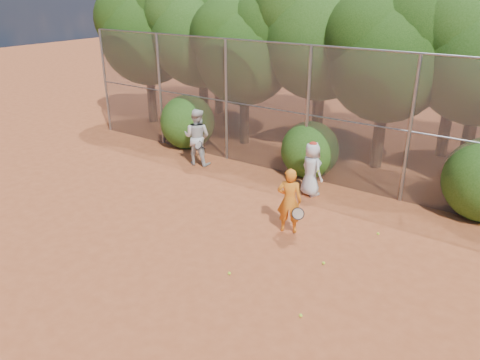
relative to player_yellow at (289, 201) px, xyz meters
The scene contains 19 objects.
ground 2.82m from the player_yellow, 96.48° to the right, with size 80.00×80.00×0.00m, color #A24924.
fence_back 3.56m from the player_yellow, 97.29° to the left, with size 20.05×0.09×4.03m.
tree_0 11.55m from the player_yellow, 151.24° to the left, with size 4.38×3.81×6.00m.
tree_1 9.90m from the player_yellow, 141.07° to the left, with size 4.64×4.03×6.35m.
tree_2 7.53m from the player_yellow, 132.72° to the left, with size 3.99×3.47×5.47m.
tree_3 7.47m from the player_yellow, 110.02° to the left, with size 4.89×4.26×6.70m.
tree_4 6.29m from the player_yellow, 87.44° to the left, with size 4.19×3.64×5.73m.
tree_9 12.12m from the player_yellow, 135.31° to the left, with size 4.83×4.20×6.62m.
tree_10 9.74m from the player_yellow, 111.18° to the left, with size 5.15×4.48×7.06m.
tree_11 8.81m from the player_yellow, 77.56° to the left, with size 4.64×4.03×6.35m.
bush_0 7.27m from the player_yellow, 150.19° to the left, with size 2.00×2.00×2.00m, color #224A12.
bush_1 3.84m from the player_yellow, 109.86° to the left, with size 1.80×1.80×1.80m, color #224A12.
player_yellow is the anchor object (origin of this frame).
player_teen 2.32m from the player_yellow, 103.77° to the left, with size 0.90×0.77×1.58m.
player_white 5.31m from the player_yellow, 154.15° to the left, with size 1.06×0.91×1.89m.
ball_0 1.80m from the player_yellow, 32.39° to the right, with size 0.07×0.07×0.07m, color #C0EB2A.
ball_1 2.30m from the player_yellow, 29.44° to the left, with size 0.07×0.07×0.07m, color #C0EB2A.
ball_2 3.31m from the player_yellow, 56.49° to the right, with size 0.07×0.07×0.07m, color #C0EB2A.
ball_4 2.47m from the player_yellow, 91.78° to the right, with size 0.07×0.07×0.07m, color #C0EB2A.
Camera 1 is at (5.10, -6.25, 5.57)m, focal length 35.00 mm.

